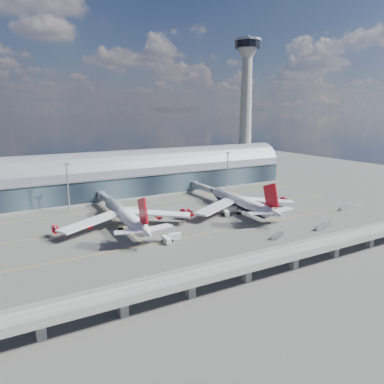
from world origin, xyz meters
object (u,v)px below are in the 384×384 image
control_tower (246,110)px  cargo_train_1 (323,226)px  floodlight_mast_right (228,171)px  cargo_train_0 (277,235)px  service_truck_4 (207,212)px  floodlight_mast_left (68,186)px  cargo_train_2 (346,208)px  service_truck_2 (228,209)px  service_truck_5 (131,211)px  service_truck_1 (175,237)px  airliner_right (242,203)px  service_truck_0 (166,240)px  airliner_left (126,216)px  service_truck_3 (226,213)px

control_tower → cargo_train_1: (-42.26, -112.92, -50.62)m
control_tower → floodlight_mast_right: control_tower is taller
cargo_train_0 → service_truck_4: bearing=34.3°
floodlight_mast_left → cargo_train_2: (128.98, -68.36, -12.72)m
service_truck_2 → service_truck_5: (-44.52, 22.77, -0.02)m
floodlight_mast_right → service_truck_1: bearing=-137.7°
cargo_train_0 → floodlight_mast_left: bearing=62.2°
service_truck_5 → cargo_train_1: service_truck_5 is taller
airliner_right → service_truck_2: airliner_right is taller
service_truck_0 → cargo_train_0: size_ratio=0.65×
airliner_left → service_truck_5: airliner_left is taller
cargo_train_0 → service_truck_3: bearing=23.6°
airliner_right → service_truck_2: size_ratio=6.81×
service_truck_2 → service_truck_3: bearing=156.4°
service_truck_1 → service_truck_5: size_ratio=0.73×
airliner_right → cargo_train_1: (15.91, -39.15, -4.25)m
airliner_left → service_truck_0: bearing=-70.6°
airliner_right → control_tower: bearing=55.6°
airliner_left → service_truck_5: 24.15m
service_truck_1 → service_truck_3: service_truck_1 is taller
airliner_right → cargo_train_0: (-10.48, -38.17, -4.42)m
airliner_left → service_truck_4: 42.70m
cargo_train_0 → airliner_right: bearing=8.5°
airliner_right → service_truck_0: (-53.53, -21.36, -3.96)m
control_tower → service_truck_0: control_tower is taller
airliner_left → service_truck_3: (50.56, -5.90, -4.43)m
service_truck_0 → service_truck_5: size_ratio=0.85×
service_truck_3 → service_truck_1: bearing=-133.3°
floodlight_mast_left → airliner_right: 89.83m
service_truck_4 → cargo_train_2: bearing=-31.2°
airliner_left → cargo_train_1: size_ratio=5.62×
service_truck_3 → cargo_train_1: size_ratio=0.48×
service_truck_1 → service_truck_3: bearing=-52.3°
service_truck_3 → floodlight_mast_left: bearing=165.7°
cargo_train_1 → control_tower: bearing=-6.5°
service_truck_2 → service_truck_3: service_truck_2 is taller
floodlight_mast_left → service_truck_2: 83.27m
control_tower → airliner_left: (-119.02, -69.01, -45.90)m
airliner_left → service_truck_1: (11.73, -24.68, -4.28)m
control_tower → airliner_left: 145.04m
service_truck_5 → cargo_train_1: size_ratio=0.62×
service_truck_2 → service_truck_4: service_truck_2 is taller
service_truck_4 → service_truck_5: bearing=136.2°
service_truck_2 → cargo_train_2: service_truck_2 is taller
service_truck_2 → service_truck_5: bearing=81.6°
cargo_train_2 → service_truck_4: bearing=75.1°
service_truck_0 → service_truck_5: bearing=91.0°
floodlight_mast_right → service_truck_0: 102.67m
service_truck_0 → cargo_train_2: size_ratio=0.58×
floodlight_mast_right → service_truck_3: bearing=-125.5°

